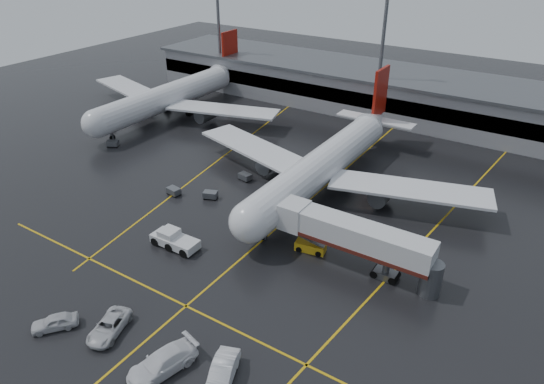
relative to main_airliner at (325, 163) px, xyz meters
The scene contains 22 objects.
ground 10.57m from the main_airliner, 90.00° to the right, with size 220.00×220.00×0.00m, color black.
apron_line_centre 10.57m from the main_airliner, 90.00° to the right, with size 0.25×90.00×0.02m, color gold.
apron_line_stop 31.98m from the main_airliner, 90.00° to the right, with size 60.00×0.25×0.02m, color gold.
apron_line_left 20.44m from the main_airliner, behind, with size 0.25×70.00×0.02m, color gold.
apron_line_right 18.49m from the main_airliner, ahead, with size 0.25×70.00×0.02m, color gold.
terminal 38.23m from the main_airliner, 90.00° to the left, with size 122.00×19.00×8.60m.
light_mast_left 56.34m from the main_airliner, 144.33° to the left, with size 3.00×1.20×25.45m.
light_mast_mid 34.26m from the main_airliner, 98.80° to the left, with size 3.00×1.20×25.45m.
main_airliner is the anchor object (origin of this frame).
second_airliner 43.68m from the main_airliner, 164.05° to the left, with size 48.80×45.60×14.10m.
jet_bridge 19.68m from the main_airliner, 52.90° to the right, with size 19.90×3.40×6.05m.
pushback_tractor 25.80m from the main_airliner, 109.70° to the right, with size 6.35×2.80×2.26m.
belt_loader 17.28m from the main_airliner, 68.33° to the right, with size 3.98×2.34×2.37m.
service_van_a 38.99m from the main_airliner, 95.64° to the right, with size 2.52×5.46×1.52m, color silver.
service_van_b 39.60m from the main_airliner, 84.23° to the right, with size 2.74×6.74×1.96m, color white.
service_van_c 38.50m from the main_airliner, 76.11° to the right, with size 1.95×5.60×1.84m, color silver.
service_van_d 42.25m from the main_airliner, 102.17° to the right, with size 1.81×4.49×1.53m, color silver.
baggage_cart_a 17.79m from the main_airliner, 135.94° to the right, with size 2.34×1.94×1.12m.
baggage_cart_b 23.09m from the main_airliner, 141.51° to the right, with size 2.18×1.59×1.12m.
baggage_cart_c 13.00m from the main_airliner, 158.65° to the right, with size 2.20×1.64×1.12m.
baggage_cart_d 47.37m from the main_airliner, behind, with size 2.32×1.88×1.12m.
baggage_cart_e 40.30m from the main_airliner, behind, with size 2.37×2.06×1.12m.
Camera 1 is at (29.22, -50.53, 35.77)m, focal length 32.42 mm.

